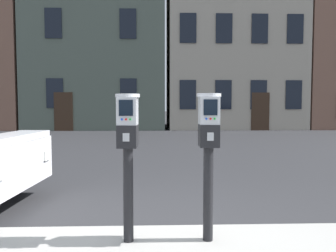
% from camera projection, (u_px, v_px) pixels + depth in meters
% --- Properties ---
extents(ground_plane, '(160.00, 160.00, 0.00)m').
position_uv_depth(ground_plane, '(162.00, 247.00, 3.17)').
color(ground_plane, '#28282B').
extents(parking_meter_near_kerb, '(0.22, 0.26, 1.33)m').
position_uv_depth(parking_meter_near_kerb, '(128.00, 140.00, 2.91)').
color(parking_meter_near_kerb, black).
rests_on(parking_meter_near_kerb, sidewalk_slab).
extents(parking_meter_twin_adjacent, '(0.22, 0.26, 1.33)m').
position_uv_depth(parking_meter_twin_adjacent, '(209.00, 140.00, 2.94)').
color(parking_meter_twin_adjacent, black).
rests_on(parking_meter_twin_adjacent, sidewalk_slab).
extents(townhouse_grey_stucco, '(7.96, 6.10, 11.19)m').
position_uv_depth(townhouse_grey_stucco, '(100.00, 38.00, 20.61)').
color(townhouse_grey_stucco, '#4C564C').
rests_on(townhouse_grey_stucco, ground_plane).
extents(townhouse_cream_stone, '(7.86, 6.61, 10.80)m').
position_uv_depth(townhouse_cream_stone, '(229.00, 43.00, 21.16)').
color(townhouse_cream_stone, '#9E9384').
rests_on(townhouse_cream_stone, ground_plane).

